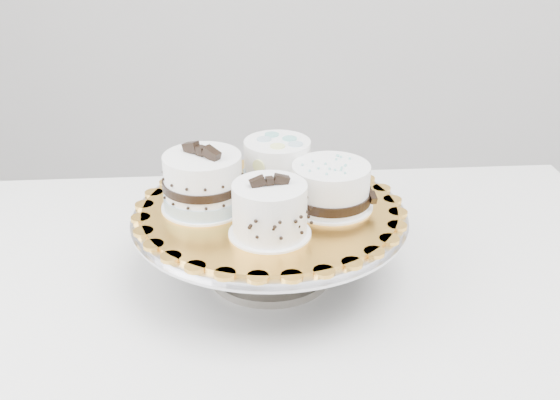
# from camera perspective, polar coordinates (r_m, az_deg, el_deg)

# --- Properties ---
(table) EXTENTS (1.24, 0.91, 0.75)m
(table) POSITION_cam_1_polar(r_m,az_deg,el_deg) (1.09, 0.31, -10.03)
(table) COLOR white
(table) RESTS_ON floor
(cake_stand) EXTENTS (0.39, 0.39, 0.11)m
(cake_stand) POSITION_cam_1_polar(r_m,az_deg,el_deg) (1.02, -0.82, -2.57)
(cake_stand) COLOR gray
(cake_stand) RESTS_ON table
(cake_board) EXTENTS (0.36, 0.36, 0.01)m
(cake_board) POSITION_cam_1_polar(r_m,az_deg,el_deg) (1.00, -0.84, -0.74)
(cake_board) COLOR orange
(cake_board) RESTS_ON cake_stand
(cake_swirl) EXTENTS (0.12, 0.12, 0.09)m
(cake_swirl) POSITION_cam_1_polar(r_m,az_deg,el_deg) (0.91, -0.84, -0.90)
(cake_swirl) COLOR white
(cake_swirl) RESTS_ON cake_board
(cake_banded) EXTENTS (0.15, 0.15, 0.10)m
(cake_banded) POSITION_cam_1_polar(r_m,az_deg,el_deg) (0.99, -6.26, 1.31)
(cake_banded) COLOR white
(cake_banded) RESTS_ON cake_board
(cake_dots) EXTENTS (0.13, 0.13, 0.07)m
(cake_dots) POSITION_cam_1_polar(r_m,az_deg,el_deg) (1.05, -0.23, 2.99)
(cake_dots) COLOR white
(cake_dots) RESTS_ON cake_board
(cake_ribbon) EXTENTS (0.14, 0.14, 0.07)m
(cake_ribbon) POSITION_cam_1_polar(r_m,az_deg,el_deg) (0.99, 4.20, 1.02)
(cake_ribbon) COLOR white
(cake_ribbon) RESTS_ON cake_board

